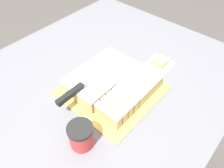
{
  "coord_description": "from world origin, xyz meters",
  "views": [
    {
      "loc": [
        -0.46,
        -0.51,
        1.64
      ],
      "look_at": [
        0.03,
        -0.09,
        0.96
      ],
      "focal_mm": 35.0,
      "sensor_mm": 36.0,
      "label": 1
    }
  ],
  "objects": [
    {
      "name": "cake_board",
      "position": [
        0.03,
        -0.09,
        0.93
      ],
      "size": [
        0.38,
        0.38,
        0.01
      ],
      "color": "gold",
      "rests_on": "countertop"
    },
    {
      "name": "brownie",
      "position": [
        0.31,
        -0.15,
        0.94
      ],
      "size": [
        0.07,
        0.07,
        0.03
      ],
      "color": "tan",
      "rests_on": "paper_napkin"
    },
    {
      "name": "ground_plane",
      "position": [
        0.0,
        0.0,
        0.0
      ],
      "size": [
        8.0,
        8.0,
        0.0
      ],
      "primitive_type": "plane",
      "color": "#4C4742"
    },
    {
      "name": "countertop",
      "position": [
        0.0,
        0.0,
        0.46
      ],
      "size": [
        1.4,
        1.1,
        0.92
      ],
      "color": "slate",
      "rests_on": "ground_plane"
    },
    {
      "name": "knife",
      "position": [
        -0.12,
        -0.03,
        1.0
      ],
      "size": [
        0.32,
        0.03,
        0.02
      ],
      "rotation": [
        0.0,
        0.0,
        -0.0
      ],
      "color": "silver",
      "rests_on": "cake"
    },
    {
      "name": "coffee_cup",
      "position": [
        -0.23,
        -0.18,
        0.97
      ],
      "size": [
        0.09,
        0.09,
        0.1
      ],
      "color": "#B23333",
      "rests_on": "countertop"
    },
    {
      "name": "paper_napkin",
      "position": [
        0.31,
        -0.15,
        0.93
      ],
      "size": [
        0.12,
        0.12,
        0.01
      ],
      "color": "white",
      "rests_on": "countertop"
    },
    {
      "name": "cake",
      "position": [
        0.03,
        -0.08,
        0.96
      ],
      "size": [
        0.31,
        0.31,
        0.06
      ],
      "color": "tan",
      "rests_on": "cake_board"
    }
  ]
}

